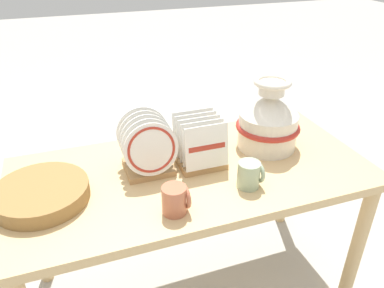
{
  "coord_description": "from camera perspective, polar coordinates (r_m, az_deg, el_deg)",
  "views": [
    {
      "loc": [
        -0.39,
        -1.12,
        1.42
      ],
      "look_at": [
        0.0,
        0.0,
        0.75
      ],
      "focal_mm": 35.0,
      "sensor_mm": 36.0,
      "label": 1
    }
  ],
  "objects": [
    {
      "name": "display_table",
      "position": [
        1.46,
        -0.0,
        -6.57
      ],
      "size": [
        1.35,
        0.65,
        0.64
      ],
      "color": "tan",
      "rests_on": "ground_plane"
    },
    {
      "name": "ground_plane",
      "position": [
        1.85,
        -0.0,
        -20.81
      ],
      "size": [
        14.0,
        14.0,
        0.0
      ],
      "primitive_type": "plane",
      "color": "#B2ADA3"
    },
    {
      "name": "mug_sage_glaze",
      "position": [
        1.32,
        8.81,
        -4.6
      ],
      "size": [
        0.09,
        0.08,
        0.1
      ],
      "color": "#9EB28E",
      "rests_on": "display_table"
    },
    {
      "name": "dish_rack_square_plates",
      "position": [
        1.42,
        1.19,
        -0.49
      ],
      "size": [
        0.17,
        0.17,
        0.19
      ],
      "color": "tan",
      "rests_on": "display_table"
    },
    {
      "name": "mug_terracotta_glaze",
      "position": [
        1.19,
        -2.51,
        -8.45
      ],
      "size": [
        0.09,
        0.08,
        0.1
      ],
      "color": "#B76647",
      "rests_on": "display_table"
    },
    {
      "name": "wicker_charger_stack",
      "position": [
        1.34,
        -21.96,
        -7.01
      ],
      "size": [
        0.31,
        0.31,
        0.05
      ],
      "color": "olive",
      "rests_on": "display_table"
    },
    {
      "name": "ceramic_vase",
      "position": [
        1.54,
        11.57,
        3.66
      ],
      "size": [
        0.26,
        0.26,
        0.29
      ],
      "color": "silver",
      "rests_on": "display_table"
    },
    {
      "name": "dish_rack_round_plates",
      "position": [
        1.37,
        -6.76,
        -0.78
      ],
      "size": [
        0.2,
        0.18,
        0.22
      ],
      "color": "tan",
      "rests_on": "display_table"
    }
  ]
}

